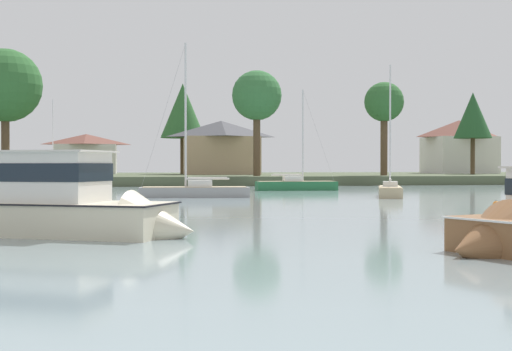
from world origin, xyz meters
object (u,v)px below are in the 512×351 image
at_px(sailboat_green, 296,188).
at_px(mooring_buoy_orange, 496,204).
at_px(cruiser_cream, 75,215).
at_px(sailboat_sand, 390,194).
at_px(sailboat_grey, 195,194).

relative_size(sailboat_green, mooring_buoy_orange, 22.24).
distance_m(cruiser_cream, mooring_buoy_orange, 25.87).
height_order(sailboat_sand, cruiser_cream, sailboat_sand).
height_order(cruiser_cream, mooring_buoy_orange, cruiser_cream).
distance_m(sailboat_grey, mooring_buoy_orange, 20.75).
distance_m(sailboat_sand, sailboat_green, 14.61).
bearing_deg(sailboat_grey, sailboat_sand, -7.47).
height_order(sailboat_grey, sailboat_green, sailboat_grey).
relative_size(sailboat_grey, cruiser_cream, 1.27).
distance_m(sailboat_sand, mooring_buoy_orange, 11.64).
distance_m(sailboat_grey, sailboat_green, 16.01).
bearing_deg(mooring_buoy_orange, cruiser_cream, -148.42).
distance_m(sailboat_grey, sailboat_sand, 14.03).
bearing_deg(cruiser_cream, sailboat_sand, 51.34).
bearing_deg(sailboat_green, cruiser_cream, -112.65).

